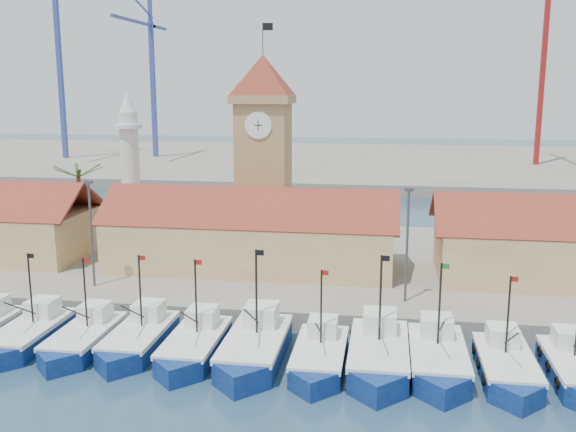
# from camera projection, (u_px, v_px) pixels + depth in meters

# --- Properties ---
(ground) EXTENTS (400.00, 400.00, 0.00)m
(ground) POSITION_uv_depth(u_px,v_px,m) (188.00, 372.00, 41.34)
(ground) COLOR #1B3148
(ground) RESTS_ON ground
(quay) EXTENTS (140.00, 32.00, 1.50)m
(quay) POSITION_uv_depth(u_px,v_px,m) (261.00, 263.00, 64.44)
(quay) COLOR gray
(quay) RESTS_ON ground
(terminal) EXTENTS (240.00, 80.00, 2.00)m
(terminal) POSITION_uv_depth(u_px,v_px,m) (333.00, 163.00, 147.71)
(terminal) COLOR gray
(terminal) RESTS_ON ground
(boat_1) EXTENTS (3.37, 9.23, 6.98)m
(boat_1) POSITION_uv_depth(u_px,v_px,m) (28.00, 337.00, 45.39)
(boat_1) COLOR navy
(boat_1) RESTS_ON ground
(boat_2) EXTENTS (3.29, 9.02, 6.83)m
(boat_2) POSITION_uv_depth(u_px,v_px,m) (83.00, 341.00, 44.69)
(boat_2) COLOR navy
(boat_2) RESTS_ON ground
(boat_3) EXTENTS (3.40, 9.31, 7.05)m
(boat_3) POSITION_uv_depth(u_px,v_px,m) (138.00, 341.00, 44.64)
(boat_3) COLOR navy
(boat_3) RESTS_ON ground
(boat_4) EXTENTS (3.41, 9.33, 7.06)m
(boat_4) POSITION_uv_depth(u_px,v_px,m) (194.00, 347.00, 43.47)
(boat_4) COLOR navy
(boat_4) RESTS_ON ground
(boat_5) EXTENTS (3.83, 10.49, 7.94)m
(boat_5) POSITION_uv_depth(u_px,v_px,m) (254.00, 350.00, 42.81)
(boat_5) COLOR navy
(boat_5) RESTS_ON ground
(boat_6) EXTENTS (3.30, 9.03, 6.83)m
(boat_6) POSITION_uv_depth(u_px,v_px,m) (319.00, 358.00, 41.76)
(boat_6) COLOR navy
(boat_6) RESTS_ON ground
(boat_7) EXTENTS (3.80, 10.40, 7.87)m
(boat_7) POSITION_uv_depth(u_px,v_px,m) (379.00, 357.00, 41.64)
(boat_7) COLOR navy
(boat_7) RESTS_ON ground
(boat_8) EXTENTS (3.59, 9.85, 7.45)m
(boat_8) POSITION_uv_depth(u_px,v_px,m) (438.00, 361.00, 41.23)
(boat_8) COLOR navy
(boat_8) RESTS_ON ground
(boat_9) EXTENTS (3.33, 9.12, 6.90)m
(boat_9) POSITION_uv_depth(u_px,v_px,m) (507.00, 369.00, 40.16)
(boat_9) COLOR navy
(boat_9) RESTS_ON ground
(hall_center) EXTENTS (27.04, 10.13, 7.61)m
(hall_center) POSITION_uv_depth(u_px,v_px,m) (252.00, 241.00, 59.93)
(hall_center) COLOR #D8B676
(hall_center) RESTS_ON quay
(clock_tower) EXTENTS (5.80, 5.80, 22.70)m
(clock_tower) POSITION_uv_depth(u_px,v_px,m) (264.00, 149.00, 64.17)
(clock_tower) COLOR #A48054
(clock_tower) RESTS_ON quay
(minaret) EXTENTS (3.00, 3.00, 16.30)m
(minaret) POSITION_uv_depth(u_px,v_px,m) (130.00, 166.00, 68.81)
(minaret) COLOR silver
(minaret) RESTS_ON quay
(palm_tree) EXTENTS (5.60, 5.03, 8.39)m
(palm_tree) POSITION_uv_depth(u_px,v_px,m) (80.00, 200.00, 68.31)
(palm_tree) COLOR brown
(palm_tree) RESTS_ON quay
(lamp_posts) EXTENTS (80.70, 0.25, 9.03)m
(lamp_posts) POSITION_uv_depth(u_px,v_px,m) (237.00, 234.00, 51.61)
(lamp_posts) COLOR #3F3F44
(lamp_posts) RESTS_ON quay
(crane_blue_far) EXTENTS (1.00, 32.48, 49.31)m
(crane_blue_far) POSITION_uv_depth(u_px,v_px,m) (55.00, 36.00, 142.52)
(crane_blue_far) COLOR #324198
(crane_blue_far) RESTS_ON terminal
(crane_blue_near) EXTENTS (1.00, 31.13, 37.94)m
(crane_blue_near) POSITION_uv_depth(u_px,v_px,m) (150.00, 66.00, 146.53)
(crane_blue_near) COLOR #324198
(crane_blue_near) RESTS_ON terminal
(crane_red_right) EXTENTS (1.00, 33.38, 46.47)m
(crane_red_right) POSITION_uv_depth(u_px,v_px,m) (547.00, 38.00, 129.68)
(crane_red_right) COLOR maroon
(crane_red_right) RESTS_ON terminal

